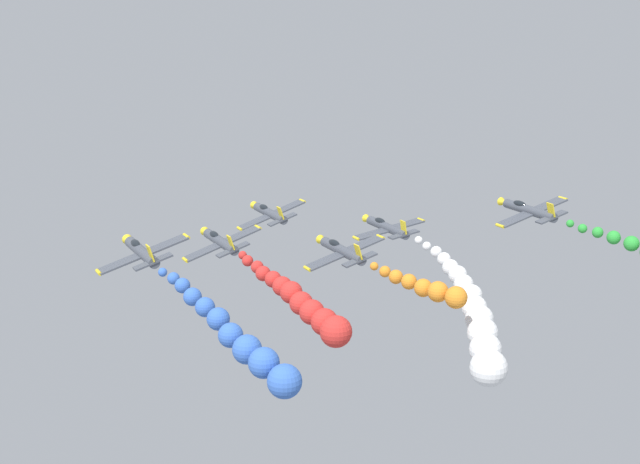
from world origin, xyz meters
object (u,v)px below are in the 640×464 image
airplane_left_inner (220,241)px  airplane_left_outer (342,250)px  airplane_right_outer (141,251)px  airplane_right_inner (387,227)px  airplane_trailing (529,210)px  airplane_lead (269,213)px

airplane_left_inner → airplane_left_outer: airplane_left_outer is taller
airplane_right_outer → airplane_left_outer: bearing=1.6°
airplane_right_inner → airplane_right_outer: bearing=-161.9°
airplane_right_inner → airplane_trailing: size_ratio=1.00×
airplane_lead → airplane_right_outer: airplane_right_outer is taller
airplane_left_inner → airplane_right_outer: (-11.90, -10.72, 2.77)m
airplane_right_inner → airplane_right_outer: 35.65m
airplane_left_outer → airplane_trailing: airplane_trailing is taller
airplane_right_inner → airplane_right_outer: (-33.72, -11.03, 3.43)m
airplane_left_outer → airplane_right_outer: bearing=-178.4°
airplane_trailing → airplane_left_outer: bearing=176.6°
airplane_right_outer → airplane_trailing: airplane_right_outer is taller
airplane_right_outer → airplane_left_inner: bearing=42.0°
airplane_left_outer → airplane_trailing: size_ratio=1.00×
airplane_lead → airplane_trailing: (23.17, -23.42, 2.87)m
airplane_left_outer → airplane_right_outer: 22.44m
airplane_lead → airplane_left_outer: airplane_left_outer is taller
airplane_left_inner → airplane_left_outer: size_ratio=1.00×
airplane_left_inner → airplane_trailing: bearing=-18.6°
airplane_left_inner → airplane_right_inner: 21.83m
airplane_right_inner → airplane_left_outer: bearing=-137.7°
airplane_right_inner → airplane_trailing: bearing=-43.8°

